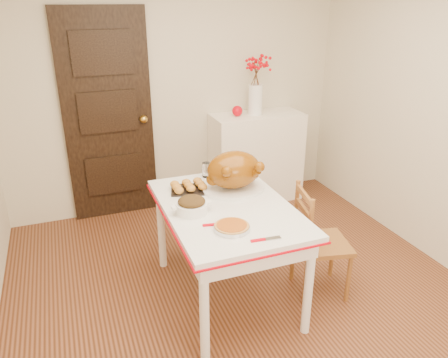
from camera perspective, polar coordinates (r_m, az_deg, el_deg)
name	(u,v)px	position (r m, az deg, el deg)	size (l,w,h in m)	color
floor	(255,311)	(3.31, 4.08, -16.98)	(3.50, 4.00, 0.00)	#43200E
wall_back	(176,90)	(4.52, -6.32, 11.60)	(3.50, 0.00, 2.50)	beige
door_back	(108,118)	(4.42, -14.97, 7.78)	(0.85, 0.06, 2.06)	black
sideboard	(256,157)	(4.79, 4.24, 2.85)	(0.98, 0.43, 0.98)	white
kitchen_table	(226,252)	(3.24, 0.32, -9.56)	(0.88, 1.28, 0.77)	white
chair_oak	(322,241)	(3.35, 12.80, -7.99)	(0.38, 0.38, 0.87)	brown
berry_vase	(256,84)	(4.57, 4.22, 12.42)	(0.33, 0.33, 0.65)	white
apple	(237,111)	(4.55, 1.76, 8.94)	(0.11, 0.11, 0.11)	#C60110
turkey_platter	(234,172)	(3.22, 1.30, 0.94)	(0.48, 0.38, 0.30)	#7E4407
pumpkin_pie	(232,226)	(2.73, 1.04, -6.25)	(0.23, 0.23, 0.05)	#A04A13
stuffing_dish	(192,205)	(2.94, -4.27, -3.44)	(0.28, 0.22, 0.11)	#4A3514
rolls_tray	(189,186)	(3.27, -4.69, -0.98)	(0.26, 0.20, 0.07)	#B8782B
pie_server	(266,239)	(2.64, 5.53, -7.86)	(0.19, 0.05, 0.01)	silver
carving_knife	(221,224)	(2.80, -0.39, -5.92)	(0.24, 0.06, 0.01)	silver
drinking_glass	(206,170)	(3.51, -2.33, 1.22)	(0.07, 0.07, 0.12)	white
shaker_pair	(241,172)	(3.51, 2.32, 0.91)	(0.09, 0.04, 0.09)	white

